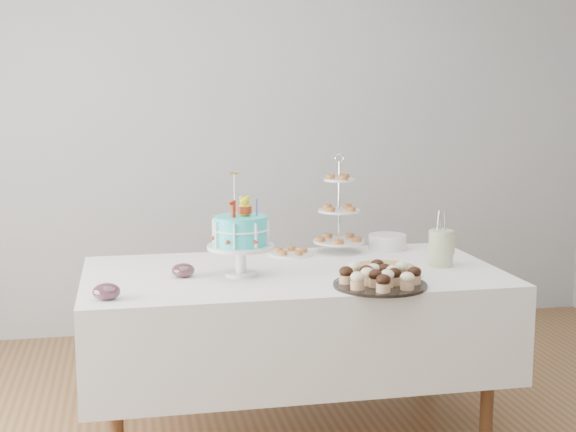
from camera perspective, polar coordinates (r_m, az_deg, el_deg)
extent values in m
cube|color=#999B9E|center=(5.32, -3.46, 6.24)|extent=(5.00, 0.04, 2.70)
cube|color=#999B9E|center=(1.49, 18.96, -1.21)|extent=(5.00, 0.04, 2.70)
cube|color=white|center=(3.79, 0.34, -7.21)|extent=(1.92, 1.02, 0.45)
cylinder|color=brown|center=(3.44, -12.18, -12.87)|extent=(0.06, 0.06, 0.67)
cylinder|color=brown|center=(3.78, 14.04, -10.90)|extent=(0.06, 0.06, 0.67)
cylinder|color=brown|center=(4.13, -12.10, -9.09)|extent=(0.06, 0.06, 0.67)
cylinder|color=brown|center=(4.42, 9.87, -7.82)|extent=(0.06, 0.06, 0.67)
cylinder|color=#32D9DB|center=(3.59, -3.38, -1.04)|extent=(0.24, 0.24, 0.13)
torus|color=white|center=(3.59, -3.39, -0.93)|extent=(0.25, 0.25, 0.01)
cube|color=#A82B11|center=(3.55, -3.90, 0.51)|extent=(0.03, 0.02, 0.08)
cylinder|color=blue|center=(3.58, -2.24, 0.62)|extent=(0.01, 0.01, 0.08)
cylinder|color=silver|center=(3.59, -3.83, 1.49)|extent=(0.00, 0.00, 0.18)
cylinder|color=gold|center=(3.58, -3.85, 3.05)|extent=(0.05, 0.05, 0.01)
cylinder|color=black|center=(3.46, 6.56, -4.89)|extent=(0.40, 0.40, 0.01)
ellipsoid|color=black|center=(3.42, 5.33, -4.02)|extent=(0.06, 0.06, 0.04)
ellipsoid|color=#F0E8B9|center=(3.47, 7.81, -3.88)|extent=(0.06, 0.06, 0.04)
cylinder|color=tan|center=(3.66, 6.86, -3.98)|extent=(0.27, 0.27, 0.03)
cylinder|color=#B98048|center=(3.65, 6.87, -3.66)|extent=(0.24, 0.24, 0.02)
torus|color=tan|center=(3.65, 6.86, -3.72)|extent=(0.29, 0.29, 0.02)
cylinder|color=silver|center=(4.13, 3.65, 0.63)|extent=(0.01, 0.01, 0.47)
cylinder|color=white|center=(4.16, 3.63, -1.81)|extent=(0.26, 0.26, 0.01)
cylinder|color=white|center=(4.13, 3.65, 0.37)|extent=(0.22, 0.22, 0.01)
cylinder|color=white|center=(4.11, 3.67, 2.58)|extent=(0.16, 0.16, 0.01)
torus|color=silver|center=(4.10, 3.69, 4.12)|extent=(0.05, 0.01, 0.05)
cylinder|color=white|center=(4.26, 7.08, -1.83)|extent=(0.20, 0.20, 0.08)
cylinder|color=white|center=(4.08, 0.23, -2.71)|extent=(0.22, 0.22, 0.01)
ellipsoid|color=silver|center=(3.30, -12.79, -5.26)|extent=(0.11, 0.11, 0.07)
cylinder|color=maroon|center=(3.31, -12.79, -5.35)|extent=(0.08, 0.08, 0.03)
ellipsoid|color=silver|center=(3.64, -7.47, -3.85)|extent=(0.10, 0.10, 0.06)
cylinder|color=maroon|center=(3.64, -7.47, -3.93)|extent=(0.07, 0.07, 0.03)
cylinder|color=beige|center=(3.89, 10.83, -2.25)|extent=(0.12, 0.12, 0.17)
cylinder|color=beige|center=(3.90, 11.69, -2.01)|extent=(0.01, 0.01, 0.09)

